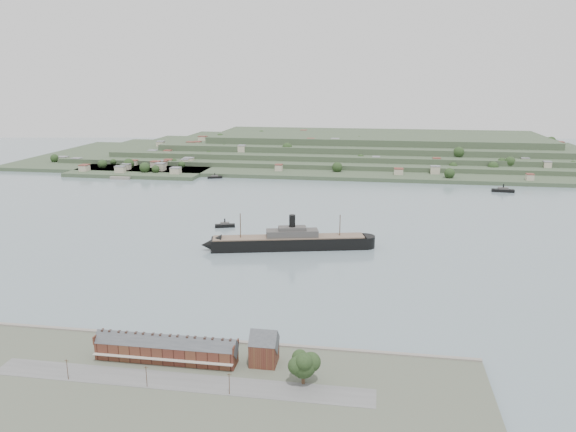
# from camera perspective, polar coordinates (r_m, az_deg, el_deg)

# --- Properties ---
(ground) EXTENTS (1400.00, 1400.00, 0.00)m
(ground) POSITION_cam_1_polar(r_m,az_deg,el_deg) (376.36, -1.54, -2.66)
(ground) COLOR slate
(ground) RESTS_ON ground
(near_shore) EXTENTS (220.00, 80.00, 2.60)m
(near_shore) POSITION_cam_1_polar(r_m,az_deg,el_deg) (210.02, -11.45, -17.05)
(near_shore) COLOR #4C5142
(near_shore) RESTS_ON ground
(terrace_row) EXTENTS (55.60, 9.80, 11.07)m
(terrace_row) POSITION_cam_1_polar(r_m,az_deg,el_deg) (225.71, -12.28, -13.07)
(terrace_row) COLOR #4F241C
(terrace_row) RESTS_ON ground
(gabled_building) EXTENTS (10.40, 10.18, 14.09)m
(gabled_building) POSITION_cam_1_polar(r_m,az_deg,el_deg) (218.61, -2.45, -13.28)
(gabled_building) COLOR #4F241C
(gabled_building) RESTS_ON ground
(far_peninsula) EXTENTS (760.00, 309.00, 30.00)m
(far_peninsula) POSITION_cam_1_polar(r_m,az_deg,el_deg) (754.32, 6.13, 6.69)
(far_peninsula) COLOR #2F432C
(far_peninsula) RESTS_ON ground
(steamship) EXTENTS (110.73, 37.42, 26.92)m
(steamship) POSITION_cam_1_polar(r_m,az_deg,el_deg) (360.21, -0.34, -2.61)
(steamship) COLOR black
(steamship) RESTS_ON ground
(tugboat) EXTENTS (15.04, 8.03, 6.55)m
(tugboat) POSITION_cam_1_polar(r_m,az_deg,el_deg) (414.68, -6.43, -0.93)
(tugboat) COLOR black
(tugboat) RESTS_ON ground
(ferry_west) EXTENTS (16.37, 9.36, 5.93)m
(ferry_west) POSITION_cam_1_polar(r_m,az_deg,el_deg) (613.91, -7.45, 3.95)
(ferry_west) COLOR black
(ferry_west) RESTS_ON ground
(ferry_east) EXTENTS (20.97, 7.40, 7.71)m
(ferry_east) POSITION_cam_1_polar(r_m,az_deg,el_deg) (574.56, 21.00, 2.47)
(ferry_east) COLOR black
(ferry_east) RESTS_ON ground
(fig_tree) EXTENTS (11.42, 9.89, 12.74)m
(fig_tree) POSITION_cam_1_polar(r_m,az_deg,el_deg) (204.52, 1.64, -14.83)
(fig_tree) COLOR #453020
(fig_tree) RESTS_ON ground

